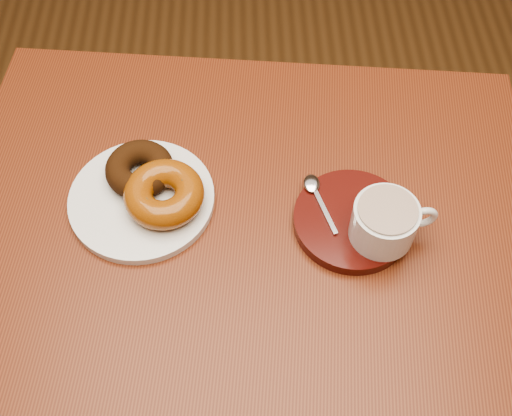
{
  "coord_description": "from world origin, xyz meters",
  "views": [
    {
      "loc": [
        0.11,
        -0.85,
        1.55
      ],
      "look_at": [
        0.12,
        -0.35,
        0.8
      ],
      "focal_mm": 45.0,
      "sensor_mm": 36.0,
      "label": 1
    }
  ],
  "objects_px": {
    "cafe_table": "(243,259)",
    "coffee_cup": "(385,222)",
    "donut_plate": "(142,199)",
    "saucer": "(352,220)"
  },
  "relations": [
    {
      "from": "cafe_table",
      "to": "coffee_cup",
      "type": "xyz_separation_m",
      "value": [
        0.19,
        -0.05,
        0.17
      ]
    },
    {
      "from": "cafe_table",
      "to": "saucer",
      "type": "height_order",
      "value": "saucer"
    },
    {
      "from": "cafe_table",
      "to": "donut_plate",
      "type": "bearing_deg",
      "value": 174.64
    },
    {
      "from": "cafe_table",
      "to": "donut_plate",
      "type": "xyz_separation_m",
      "value": [
        -0.14,
        0.03,
        0.13
      ]
    },
    {
      "from": "cafe_table",
      "to": "saucer",
      "type": "relative_size",
      "value": 5.42
    },
    {
      "from": "saucer",
      "to": "coffee_cup",
      "type": "distance_m",
      "value": 0.06
    },
    {
      "from": "donut_plate",
      "to": "saucer",
      "type": "distance_m",
      "value": 0.3
    },
    {
      "from": "cafe_table",
      "to": "donut_plate",
      "type": "distance_m",
      "value": 0.2
    },
    {
      "from": "saucer",
      "to": "cafe_table",
      "type": "bearing_deg",
      "value": 173.68
    },
    {
      "from": "cafe_table",
      "to": "saucer",
      "type": "xyz_separation_m",
      "value": [
        0.15,
        -0.02,
        0.13
      ]
    }
  ]
}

